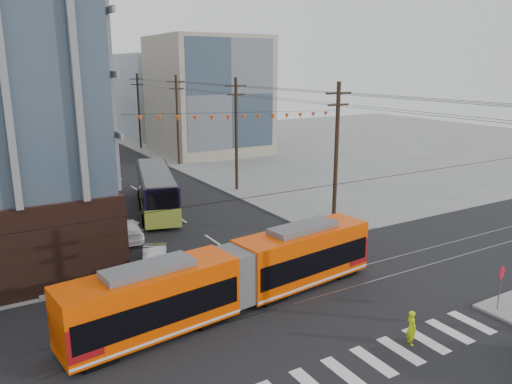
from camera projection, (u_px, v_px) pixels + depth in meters
ground at (341, 326)px, 23.81m from camera, size 160.00×160.00×0.00m
bg_bldg_ne_near at (208, 96)px, 69.76m from camera, size 14.00×14.00×16.00m
bg_bldg_ne_far at (170, 95)px, 87.66m from camera, size 16.00×16.00×14.00m
utility_pole_far at (139, 112)px, 73.32m from camera, size 0.30×0.30×11.00m
streetcar at (235, 277)px, 25.21m from camera, size 17.72×4.58×3.38m
city_bus at (156, 190)px, 42.51m from camera, size 5.94×12.79×3.55m
parked_car_silver at (155, 255)px, 30.96m from camera, size 2.75×4.27×1.33m
parked_car_white at (127, 230)px, 35.51m from camera, size 2.78×5.14×1.42m
parked_car_grey at (102, 208)px, 41.20m from camera, size 3.12×5.20×1.35m
pedestrian at (411, 328)px, 22.04m from camera, size 0.53×0.67×1.61m
stop_sign at (499, 291)px, 24.87m from camera, size 0.84×0.84×2.31m
jersey_barrier at (331, 227)px, 36.98m from camera, size 1.90×4.17×0.81m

